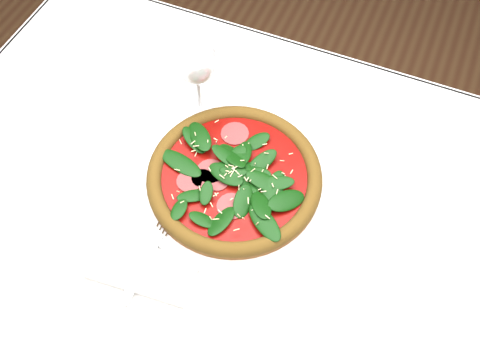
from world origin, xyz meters
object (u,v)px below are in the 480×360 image
at_px(napkin, 143,270).
at_px(pizza, 234,175).
at_px(plate, 234,181).
at_px(wine_glass, 196,62).

bearing_deg(napkin, pizza, 71.70).
relative_size(plate, napkin, 2.09).
xyz_separation_m(wine_glass, napkin, (0.06, -0.33, -0.12)).
distance_m(pizza, wine_glass, 0.20).
relative_size(pizza, napkin, 2.18).
height_order(pizza, napkin, pizza).
distance_m(plate, pizza, 0.02).
bearing_deg(plate, pizza, 90.00).
xyz_separation_m(plate, napkin, (-0.07, -0.20, -0.00)).
bearing_deg(napkin, plate, 71.70).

